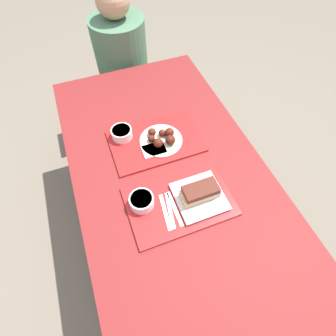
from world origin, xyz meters
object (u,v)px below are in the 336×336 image
tray_near (179,201)px  tray_far (156,141)px  brisket_sandwich_plate (200,194)px  bowl_coleslaw_far (122,133)px  person_seated_across (121,50)px  bowl_coleslaw_near (142,201)px  wings_plate_far (162,139)px

tray_near → tray_far: bearing=87.6°
tray_near → brisket_sandwich_plate: size_ratio=2.18×
bowl_coleslaw_far → person_seated_across: 0.81m
bowl_coleslaw_near → brisket_sandwich_plate: size_ratio=0.50×
tray_far → person_seated_across: (0.04, 0.87, -0.01)m
bowl_coleslaw_near → brisket_sandwich_plate: (0.24, -0.06, 0.00)m
brisket_sandwich_plate → wings_plate_far: brisket_sandwich_plate is taller
tray_near → brisket_sandwich_plate: (0.09, -0.02, 0.04)m
tray_near → bowl_coleslaw_far: bowl_coleslaw_far is taller
brisket_sandwich_plate → wings_plate_far: size_ratio=0.96×
bowl_coleslaw_near → bowl_coleslaw_far: 0.40m
tray_far → brisket_sandwich_plate: 0.39m
tray_near → tray_far: (0.02, 0.36, 0.00)m
tray_far → bowl_coleslaw_near: bearing=-118.3°
tray_far → tray_near: bearing=-92.4°
wings_plate_far → person_seated_across: size_ratio=0.30×
bowl_coleslaw_near → brisket_sandwich_plate: bearing=-13.8°
brisket_sandwich_plate → bowl_coleslaw_far: size_ratio=1.98×
tray_far → bowl_coleslaw_near: size_ratio=4.33×
tray_near → bowl_coleslaw_near: bowl_coleslaw_near is taller
tray_near → bowl_coleslaw_far: 0.47m
bowl_coleslaw_near → wings_plate_far: 0.36m
brisket_sandwich_plate → bowl_coleslaw_far: bearing=115.8°
bowl_coleslaw_far → brisket_sandwich_plate: bearing=-64.2°
tray_near → person_seated_across: bearing=87.2°
tray_near → brisket_sandwich_plate: bearing=-11.2°
tray_near → person_seated_across: (0.06, 1.23, -0.01)m
tray_far → brisket_sandwich_plate: bearing=-79.3°
bowl_coleslaw_near → bowl_coleslaw_far: bearing=87.1°
tray_near → person_seated_across: size_ratio=0.63×
wings_plate_far → brisket_sandwich_plate: bearing=-83.2°
tray_far → bowl_coleslaw_near: (-0.17, -0.32, 0.03)m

